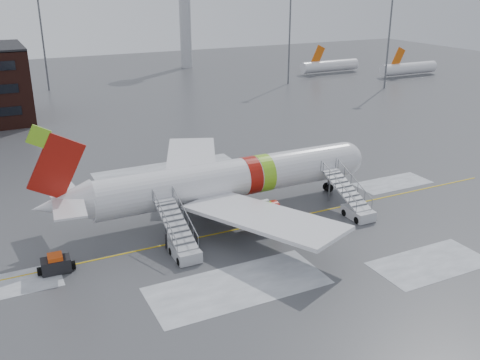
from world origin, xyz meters
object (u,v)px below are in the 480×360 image
baggage_tractor (56,265)px  airstair_aft (182,243)px  airstair_fwd (354,205)px  airliner (223,181)px  pushback_tug (179,238)px

baggage_tractor → airstair_aft: bearing=-9.1°
airstair_fwd → airstair_aft: (-18.33, 0.00, 0.00)m
airliner → airstair_fwd: size_ratio=4.55×
airstair_aft → baggage_tractor: (-10.19, 1.64, -0.41)m
pushback_tug → baggage_tractor: bearing=-179.7°
airliner → airstair_fwd: 13.38m
airstair_fwd → airstair_aft: bearing=180.0°
airstair_fwd → baggage_tractor: size_ratio=2.56×
airstair_aft → baggage_tractor: bearing=170.9°
pushback_tug → airliner: bearing=36.6°
airliner → pushback_tug: 8.57m
airstair_aft → airliner: bearing=43.5°
airliner → airstair_aft: 9.79m
airliner → airstair_fwd: (11.43, -6.54, -2.35)m
airliner → baggage_tractor: size_ratio=11.66×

